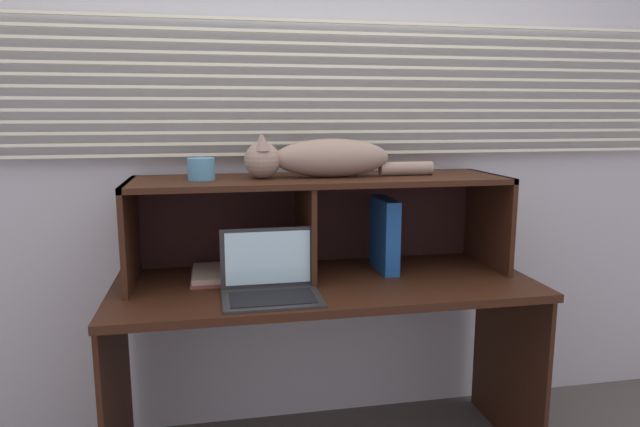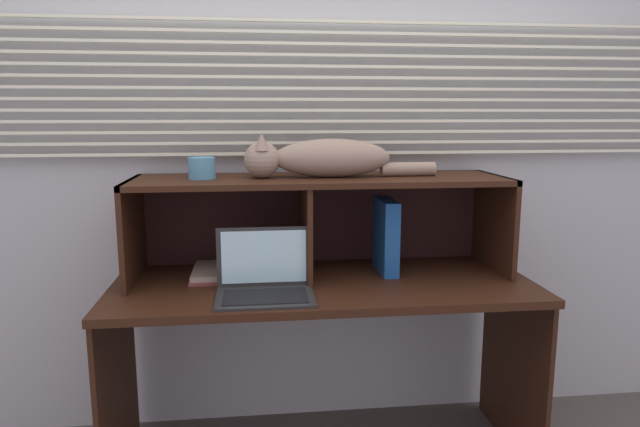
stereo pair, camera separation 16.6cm
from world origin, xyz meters
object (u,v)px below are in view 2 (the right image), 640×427
(book_stack, at_px, (212,272))
(small_basket, at_px, (202,168))
(binder_upright, at_px, (386,236))
(cat, at_px, (320,158))
(laptop, at_px, (265,282))

(book_stack, relative_size, small_basket, 2.55)
(binder_upright, distance_m, book_stack, 0.71)
(cat, relative_size, laptop, 2.21)
(laptop, xyz_separation_m, small_basket, (-0.23, 0.25, 0.38))
(cat, height_order, small_basket, cat)
(book_stack, xyz_separation_m, small_basket, (-0.02, -0.00, 0.41))
(cat, relative_size, book_stack, 2.91)
(laptop, distance_m, book_stack, 0.33)
(laptop, xyz_separation_m, binder_upright, (0.49, 0.25, 0.10))
(laptop, relative_size, small_basket, 3.36)
(binder_upright, xyz_separation_m, small_basket, (-0.72, 0.00, 0.28))
(cat, bearing_deg, laptop, -132.41)
(cat, relative_size, binder_upright, 2.55)
(book_stack, bearing_deg, laptop, -51.12)
(binder_upright, bearing_deg, book_stack, 179.60)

